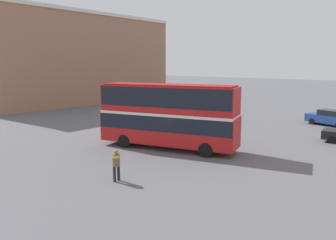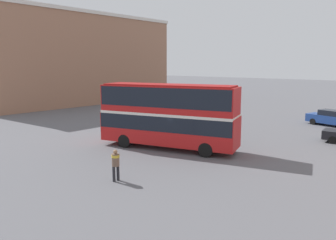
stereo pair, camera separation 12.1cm
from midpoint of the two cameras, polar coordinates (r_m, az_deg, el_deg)
name	(u,v)px [view 2 (the right image)]	position (r m, az deg, el deg)	size (l,w,h in m)	color
ground_plane	(169,148)	(24.81, 0.36, -4.88)	(240.00, 240.00, 0.00)	#5B5B60
building_row_left	(81,59)	(55.31, -14.85, 10.23)	(8.91, 32.07, 14.10)	#9E7056
double_decker_bus	(168,112)	(24.16, 0.14, 1.36)	(10.62, 5.49, 4.80)	red
pedestrian_foreground	(116,162)	(17.90, -8.91, -7.22)	(0.47, 0.47, 1.75)	#232328
parked_car_kerb_near	(331,118)	(37.43, 26.57, 0.33)	(4.79, 2.66, 1.62)	navy
parked_car_side_street	(160,111)	(38.68, -1.26, 1.49)	(4.68, 2.34, 1.42)	maroon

